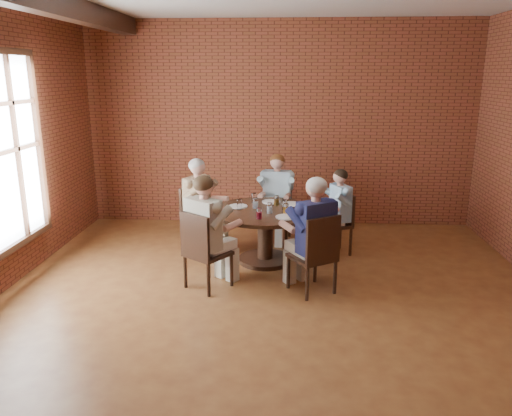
# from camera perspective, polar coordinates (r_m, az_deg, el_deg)

# --- Properties ---
(floor) EXTENTS (7.00, 7.00, 0.00)m
(floor) POSITION_cam_1_polar(r_m,az_deg,el_deg) (5.57, 1.97, -11.98)
(floor) COLOR brown
(floor) RESTS_ON ground
(wall_back) EXTENTS (7.00, 0.00, 7.00)m
(wall_back) POSITION_cam_1_polar(r_m,az_deg,el_deg) (8.50, 2.70, 9.46)
(wall_back) COLOR brown
(wall_back) RESTS_ON ground
(wall_front) EXTENTS (7.00, 0.00, 7.00)m
(wall_front) POSITION_cam_1_polar(r_m,az_deg,el_deg) (1.69, -0.76, -14.74)
(wall_front) COLOR brown
(wall_front) RESTS_ON ground
(dining_table) EXTENTS (1.47, 1.47, 0.75)m
(dining_table) POSITION_cam_1_polar(r_m,az_deg,el_deg) (6.83, 1.06, -1.99)
(dining_table) COLOR #321C10
(dining_table) RESTS_ON floor
(chair_a) EXTENTS (0.49, 0.49, 0.88)m
(chair_a) POSITION_cam_1_polar(r_m,az_deg,el_deg) (7.28, 9.65, -1.46)
(chair_a) COLOR #321C10
(chair_a) RESTS_ON floor
(diner_a) EXTENTS (0.71, 0.65, 1.24)m
(diner_a) POSITION_cam_1_polar(r_m,az_deg,el_deg) (7.22, 9.19, -0.50)
(diner_a) COLOR teal
(diner_a) RESTS_ON floor
(chair_b) EXTENTS (0.49, 0.49, 0.95)m
(chair_b) POSITION_cam_1_polar(r_m,az_deg,el_deg) (7.84, 2.44, 0.14)
(chair_b) COLOR #321C10
(chair_b) RESTS_ON floor
(diner_b) EXTENTS (0.62, 0.73, 1.35)m
(diner_b) POSITION_cam_1_polar(r_m,az_deg,el_deg) (7.71, 2.35, 1.14)
(diner_b) COLOR #98B5C1
(diner_b) RESTS_ON floor
(chair_c) EXTENTS (0.58, 0.58, 0.95)m
(chair_c) POSITION_cam_1_polar(r_m,az_deg,el_deg) (7.39, -6.89, -0.86)
(chair_c) COLOR #321C10
(chair_c) RESTS_ON floor
(diner_c) EXTENTS (0.83, 0.77, 1.36)m
(diner_c) POSITION_cam_1_polar(r_m,az_deg,el_deg) (7.30, -6.36, 0.29)
(diner_c) COLOR brown
(diner_c) RESTS_ON floor
(chair_d) EXTENTS (0.64, 0.64, 0.97)m
(chair_d) POSITION_cam_1_polar(r_m,az_deg,el_deg) (5.99, -6.17, -4.62)
(chair_d) COLOR #321C10
(chair_d) RESTS_ON floor
(diner_d) EXTENTS (0.87, 0.90, 1.40)m
(diner_d) POSITION_cam_1_polar(r_m,az_deg,el_deg) (6.00, -5.57, -2.82)
(diner_d) COLOR #C6A59C
(diner_d) RESTS_ON floor
(chair_e) EXTENTS (0.63, 0.63, 0.98)m
(chair_e) POSITION_cam_1_polar(r_m,az_deg,el_deg) (5.87, 6.97, -5.03)
(chair_e) COLOR #321C10
(chair_e) RESTS_ON floor
(diner_e) EXTENTS (0.86, 0.90, 1.40)m
(diner_e) POSITION_cam_1_polar(r_m,az_deg,el_deg) (5.89, 6.48, -3.15)
(diner_e) COLOR #191D46
(diner_e) RESTS_ON floor
(plate_a) EXTENTS (0.26, 0.26, 0.01)m
(plate_a) POSITION_cam_1_polar(r_m,az_deg,el_deg) (7.05, 4.02, 0.47)
(plate_a) COLOR white
(plate_a) RESTS_ON dining_table
(plate_b) EXTENTS (0.26, 0.26, 0.01)m
(plate_b) POSITION_cam_1_polar(r_m,az_deg,el_deg) (7.15, 1.72, 0.72)
(plate_b) COLOR white
(plate_b) RESTS_ON dining_table
(plate_c) EXTENTS (0.26, 0.26, 0.01)m
(plate_c) POSITION_cam_1_polar(r_m,az_deg,el_deg) (6.92, -2.06, 0.20)
(plate_c) COLOR white
(plate_c) RESTS_ON dining_table
(plate_d) EXTENTS (0.26, 0.26, 0.01)m
(plate_d) POSITION_cam_1_polar(r_m,az_deg,el_deg) (6.41, 3.39, -1.03)
(plate_d) COLOR white
(plate_d) RESTS_ON dining_table
(glass_a) EXTENTS (0.07, 0.07, 0.14)m
(glass_a) POSITION_cam_1_polar(r_m,az_deg,el_deg) (6.75, 3.30, 0.36)
(glass_a) COLOR white
(glass_a) RESTS_ON dining_table
(glass_b) EXTENTS (0.07, 0.07, 0.14)m
(glass_b) POSITION_cam_1_polar(r_m,az_deg,el_deg) (6.98, 2.36, 0.87)
(glass_b) COLOR white
(glass_b) RESTS_ON dining_table
(glass_c) EXTENTS (0.07, 0.07, 0.14)m
(glass_c) POSITION_cam_1_polar(r_m,az_deg,el_deg) (7.11, -0.25, 1.15)
(glass_c) COLOR white
(glass_c) RESTS_ON dining_table
(glass_d) EXTENTS (0.07, 0.07, 0.14)m
(glass_d) POSITION_cam_1_polar(r_m,az_deg,el_deg) (6.82, -0.07, 0.55)
(glass_d) COLOR white
(glass_d) RESTS_ON dining_table
(glass_e) EXTENTS (0.07, 0.07, 0.14)m
(glass_e) POSITION_cam_1_polar(r_m,az_deg,el_deg) (6.77, -1.91, 0.41)
(glass_e) COLOR white
(glass_e) RESTS_ON dining_table
(glass_f) EXTENTS (0.07, 0.07, 0.14)m
(glass_f) POSITION_cam_1_polar(r_m,az_deg,el_deg) (6.32, 0.35, -0.63)
(glass_f) COLOR white
(glass_f) RESTS_ON dining_table
(glass_g) EXTENTS (0.07, 0.07, 0.14)m
(glass_g) POSITION_cam_1_polar(r_m,az_deg,el_deg) (6.59, 1.55, 0.02)
(glass_g) COLOR white
(glass_g) RESTS_ON dining_table
(glass_h) EXTENTS (0.07, 0.07, 0.14)m
(glass_h) POSITION_cam_1_polar(r_m,az_deg,el_deg) (6.55, 3.43, -0.10)
(glass_h) COLOR white
(glass_h) RESTS_ON dining_table
(smartphone) EXTENTS (0.09, 0.14, 0.01)m
(smartphone) POSITION_cam_1_polar(r_m,az_deg,el_deg) (6.61, 4.15, -0.57)
(smartphone) COLOR black
(smartphone) RESTS_ON dining_table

